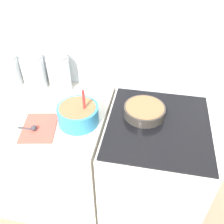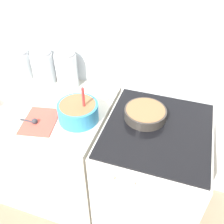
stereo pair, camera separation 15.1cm
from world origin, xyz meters
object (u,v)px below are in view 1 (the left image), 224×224
object	(u,v)px
stove	(151,170)
storage_jar_right	(60,75)
mixing_bowl	(78,114)
baking_pan	(144,111)
storage_jar_middle	(34,74)
storage_jar_left	(10,73)

from	to	relation	value
stove	storage_jar_right	world-z (taller)	storage_jar_right
mixing_bowl	baking_pan	bearing A→B (deg)	20.25
stove	baking_pan	distance (m)	0.50
baking_pan	storage_jar_right	distance (m)	0.64
storage_jar_middle	storage_jar_right	world-z (taller)	storage_jar_right
storage_jar_left	storage_jar_middle	xyz separation A→B (m)	(0.19, -0.00, 0.01)
mixing_bowl	baking_pan	world-z (taller)	mixing_bowl
storage_jar_right	storage_jar_left	bearing A→B (deg)	180.00
baking_pan	storage_jar_middle	world-z (taller)	storage_jar_middle
stove	mixing_bowl	distance (m)	0.71
mixing_bowl	storage_jar_left	xyz separation A→B (m)	(-0.60, 0.32, 0.03)
stove	storage_jar_right	distance (m)	0.93
storage_jar_middle	storage_jar_right	bearing A→B (deg)	0.00
storage_jar_middle	baking_pan	bearing A→B (deg)	-12.46
mixing_bowl	storage_jar_middle	size ratio (longest dim) A/B	1.03
storage_jar_left	storage_jar_middle	distance (m)	0.19
stove	mixing_bowl	xyz separation A→B (m)	(-0.48, -0.07, 0.51)
baking_pan	storage_jar_right	xyz separation A→B (m)	(-0.61, 0.18, 0.08)
stove	storage_jar_middle	size ratio (longest dim) A/B	3.75
storage_jar_middle	mixing_bowl	bearing A→B (deg)	-37.54
mixing_bowl	storage_jar_left	bearing A→B (deg)	152.17
storage_jar_middle	storage_jar_right	xyz separation A→B (m)	(0.19, 0.00, 0.01)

